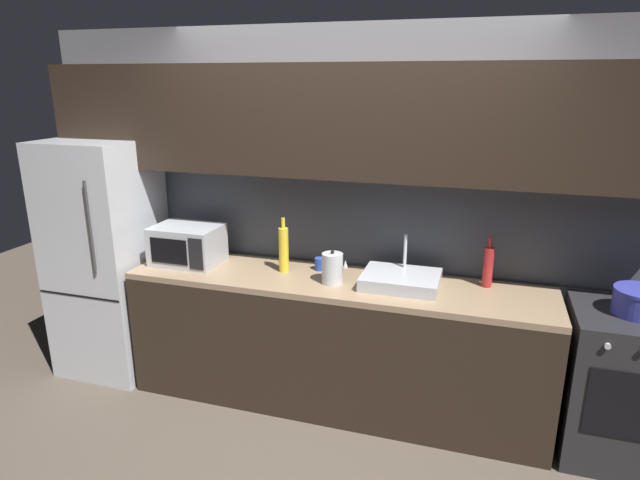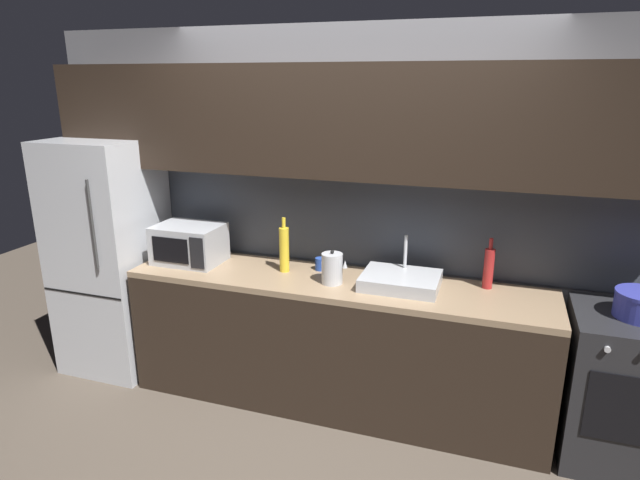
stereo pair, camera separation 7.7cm
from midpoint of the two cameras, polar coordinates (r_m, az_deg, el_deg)
The scene contains 10 objects.
back_wall at distance 3.59m, azimuth 3.67°, elevation 7.05°, with size 4.51×0.44×2.50m.
counter_run at distance 3.68m, azimuth 2.10°, elevation -10.86°, with size 2.77×0.60×0.90m.
refrigerator at distance 4.31m, azimuth -20.92°, elevation -1.62°, with size 0.68×0.69×1.75m.
oven_range at distance 3.65m, azimuth 29.87°, elevation -13.54°, with size 0.60×0.62×0.90m.
microwave at distance 3.89m, azimuth -13.21°, elevation -0.39°, with size 0.46×0.35×0.27m.
sink_basin at distance 3.42m, azimuth 9.22°, elevation -4.26°, with size 0.48×0.38×0.30m.
kettle at distance 3.41m, azimuth 1.92°, elevation -3.04°, with size 0.17×0.14×0.22m.
wine_bottle_red at distance 3.49m, azimuth 18.12°, elevation -2.83°, with size 0.06×0.06×0.32m.
wine_bottle_yellow at distance 3.60m, azimuth -3.22°, elevation -0.96°, with size 0.07×0.07×0.37m.
mug_blue at distance 3.66m, azimuth 0.64°, elevation -2.57°, with size 0.07×0.07×0.09m, color #234299.
Camera 2 is at (0.96, -2.21, 2.16)m, focal length 30.05 mm.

